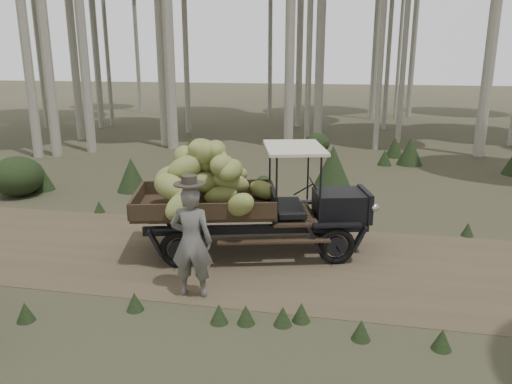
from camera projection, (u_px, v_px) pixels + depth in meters
The scene contains 5 objects.
ground at pixel (284, 261), 9.48m from camera, with size 120.00×120.00×0.00m, color #473D2B.
dirt_track at pixel (284, 261), 9.48m from camera, with size 70.00×4.00×0.01m, color brown.
banana_truck at pixel (229, 184), 9.64m from camera, with size 4.81×2.91×2.33m.
farmer at pixel (191, 240), 7.90m from camera, with size 0.71×0.53×2.01m.
undergrowth at pixel (223, 221), 10.11m from camera, with size 22.74×23.98×1.39m.
Camera 1 is at (1.21, -8.72, 3.79)m, focal length 35.00 mm.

